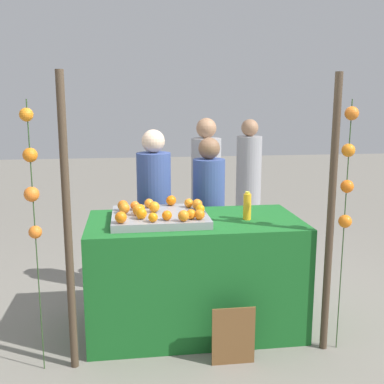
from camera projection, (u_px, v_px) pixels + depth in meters
ground_plane at (194, 326)px, 4.00m from camera, size 24.00×24.00×0.00m
stall_counter at (194, 274)px, 3.91m from camera, size 1.73×0.90×0.94m
orange_tray at (160, 217)px, 3.78m from camera, size 0.76×0.66×0.06m
orange_0 at (124, 208)px, 3.76m from camera, size 0.09×0.09×0.09m
orange_1 at (154, 207)px, 3.80m from camera, size 0.09×0.09×0.09m
orange_2 at (121, 217)px, 3.46m from camera, size 0.09×0.09×0.09m
orange_3 at (123, 205)px, 3.85m from camera, size 0.09×0.09×0.09m
orange_4 at (138, 210)px, 3.69m from camera, size 0.09×0.09×0.09m
orange_5 at (140, 209)px, 3.77m from camera, size 0.07×0.07×0.07m
orange_6 at (141, 213)px, 3.58m from camera, size 0.09×0.09×0.09m
orange_7 at (191, 214)px, 3.58m from camera, size 0.08×0.08×0.08m
orange_8 at (189, 203)px, 3.97m from camera, size 0.08×0.08×0.08m
orange_9 at (149, 203)px, 3.96m from camera, size 0.08×0.08×0.08m
orange_10 at (200, 215)px, 3.57m from camera, size 0.08×0.08×0.08m
orange_11 at (197, 204)px, 3.90m from camera, size 0.09×0.09×0.09m
orange_12 at (135, 206)px, 3.88m from camera, size 0.08×0.08×0.08m
orange_13 at (200, 209)px, 3.76m from camera, size 0.07×0.07×0.07m
orange_14 at (171, 200)px, 4.05m from camera, size 0.09×0.09×0.09m
orange_15 at (167, 215)px, 3.55m from camera, size 0.08×0.08×0.08m
orange_16 at (184, 216)px, 3.52m from camera, size 0.09×0.09×0.09m
orange_17 at (153, 217)px, 3.50m from camera, size 0.07×0.07×0.07m
juice_bottle at (247, 206)px, 3.80m from camera, size 0.07×0.07×0.23m
chalkboard_sign at (233, 336)px, 3.39m from camera, size 0.32×0.03×0.45m
vendor_left at (154, 220)px, 4.54m from camera, size 0.33×0.33×1.63m
vendor_right at (209, 221)px, 4.61m from camera, size 0.31×0.31×1.55m
crowd_person_0 at (248, 186)px, 6.24m from camera, size 0.33×0.33×1.66m
crowd_person_1 at (206, 197)px, 5.43m from camera, size 0.34×0.34×1.70m
canopy_post_left at (68, 227)px, 3.19m from camera, size 0.06×0.06×2.10m
canopy_post_right at (331, 218)px, 3.45m from camera, size 0.06×0.06×2.10m
garland_strand_left at (31, 178)px, 3.10m from camera, size 0.11×0.10×1.91m
garland_strand_right at (348, 170)px, 3.38m from camera, size 0.10×0.11×1.91m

